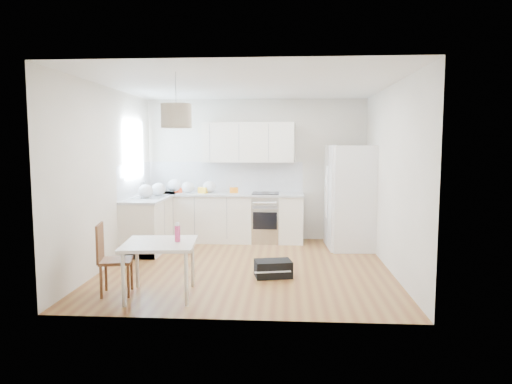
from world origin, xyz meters
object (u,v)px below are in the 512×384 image
(dining_table, at_px, (160,248))
(dining_chair, at_px, (116,259))
(gym_bag, at_px, (273,269))
(refrigerator, at_px, (351,197))

(dining_table, relative_size, dining_chair, 1.05)
(dining_table, height_order, gym_bag, dining_table)
(refrigerator, distance_m, dining_table, 3.87)
(dining_table, bearing_deg, gym_bag, 27.87)
(refrigerator, height_order, gym_bag, refrigerator)
(refrigerator, xyz_separation_m, dining_chair, (-3.22, -2.75, -0.47))
(dining_table, height_order, dining_chair, dining_chair)
(dining_table, xyz_separation_m, gym_bag, (1.35, 0.90, -0.48))
(dining_chair, bearing_deg, gym_bag, 12.65)
(dining_table, xyz_separation_m, dining_chair, (-0.56, 0.04, -0.16))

